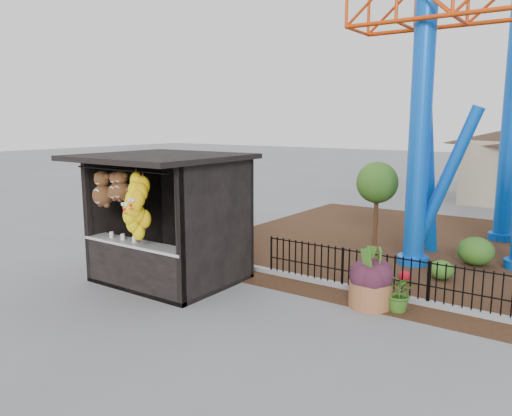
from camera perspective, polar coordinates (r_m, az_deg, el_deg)
The scene contains 6 objects.
ground at distance 10.04m, azimuth -2.04°, elevation -12.90°, with size 120.00×120.00×0.00m, color slate.
curb at distance 11.17m, azimuth 25.09°, elevation -11.13°, with size 18.00×0.18×0.12m, color gray.
prize_booth at distance 12.17m, azimuth -10.83°, elevation -1.46°, with size 3.50×3.40×3.12m.
terracotta_planter at distance 11.00m, azimuth 12.95°, elevation -9.53°, with size 0.92×0.92×0.56m, color #975B36.
planter_foliage at distance 10.81m, azimuth 13.08°, elevation -6.53°, with size 0.70×0.70×0.64m, color #361523.
potted_plant at distance 10.82m, azimuth 16.13°, elevation -9.30°, with size 0.73×0.63×0.81m, color #1F4F17.
Camera 1 is at (5.61, -7.37, 3.88)m, focal length 35.00 mm.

